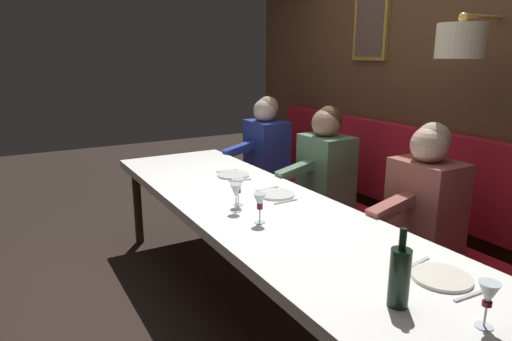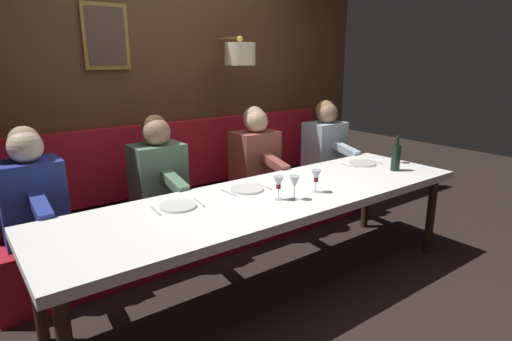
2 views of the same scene
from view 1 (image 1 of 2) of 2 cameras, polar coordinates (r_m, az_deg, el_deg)
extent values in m
plane|color=black|center=(3.07, 0.27, -17.47)|extent=(12.00, 12.00, 0.00)
cube|color=white|center=(2.76, 0.28, -4.88)|extent=(0.90, 3.19, 0.06)
cylinder|color=#301E12|center=(4.07, -14.74, -4.34)|extent=(0.07, 0.07, 0.68)
cylinder|color=#301E12|center=(4.29, -5.70, -2.94)|extent=(0.07, 0.07, 0.68)
cube|color=red|center=(3.44, 13.40, -9.90)|extent=(0.52, 3.39, 0.45)
cube|color=#51331E|center=(3.58, 21.63, 10.74)|extent=(0.10, 4.59, 2.90)
cube|color=red|center=(3.61, 19.72, -0.02)|extent=(0.10, 3.39, 0.64)
cube|color=olive|center=(3.95, 14.34, 17.12)|extent=(0.04, 0.37, 0.52)
cube|color=#4C382D|center=(3.94, 14.13, 17.15)|extent=(0.01, 0.31, 0.46)
cylinder|color=#B78E3D|center=(3.12, 26.76, 16.99)|extent=(0.35, 0.02, 0.02)
cylinder|color=beige|center=(2.97, 24.49, 14.70)|extent=(0.28, 0.28, 0.20)
sphere|color=#B78E3D|center=(2.97, 24.77, 17.19)|extent=(0.06, 0.06, 0.06)
cube|color=#934C42|center=(2.94, 20.66, -4.17)|extent=(0.30, 0.40, 0.56)
sphere|color=#D1A889|center=(2.84, 21.09, 3.04)|extent=(0.22, 0.22, 0.22)
sphere|color=tan|center=(2.85, 21.53, 3.69)|extent=(0.20, 0.20, 0.20)
cube|color=#934C42|center=(2.72, 16.81, -4.46)|extent=(0.33, 0.09, 0.14)
cube|color=#567A5B|center=(3.60, 8.84, -0.01)|extent=(0.30, 0.40, 0.56)
sphere|color=#A37A60|center=(3.52, 8.82, 5.93)|extent=(0.22, 0.22, 0.22)
sphere|color=#4C331E|center=(3.53, 9.23, 6.45)|extent=(0.20, 0.20, 0.20)
cube|color=#567A5B|center=(3.43, 5.06, 0.02)|extent=(0.33, 0.09, 0.14)
cube|color=#283893|center=(4.33, 1.34, 2.63)|extent=(0.30, 0.40, 0.56)
sphere|color=beige|center=(4.26, 1.14, 7.60)|extent=(0.22, 0.22, 0.22)
sphere|color=tan|center=(4.27, 1.49, 8.03)|extent=(0.20, 0.20, 0.20)
cube|color=#283893|center=(4.18, -2.06, 2.76)|extent=(0.33, 0.09, 0.14)
cylinder|color=silver|center=(2.03, 22.43, -12.39)|extent=(0.24, 0.24, 0.01)
cube|color=silver|center=(1.94, 25.48, -14.09)|extent=(0.17, 0.02, 0.01)
cube|color=silver|center=(2.13, 19.65, -10.97)|extent=(0.18, 0.04, 0.01)
cylinder|color=silver|center=(2.92, 2.55, -3.02)|extent=(0.24, 0.24, 0.01)
cube|color=silver|center=(2.79, 3.79, -3.93)|extent=(0.17, 0.02, 0.01)
cube|color=silver|center=(3.04, 1.40, -2.31)|extent=(0.18, 0.03, 0.01)
cylinder|color=silver|center=(3.37, -2.88, -0.56)|extent=(0.24, 0.24, 0.01)
cube|color=silver|center=(3.24, -2.03, -1.25)|extent=(0.17, 0.03, 0.01)
cube|color=silver|center=(3.51, -3.67, -0.03)|extent=(0.18, 0.03, 0.01)
cylinder|color=silver|center=(1.78, 26.86, -17.16)|extent=(0.06, 0.06, 0.00)
cylinder|color=silver|center=(1.76, 27.01, -16.06)|extent=(0.01, 0.01, 0.07)
cone|color=silver|center=(1.72, 27.33, -13.75)|extent=(0.07, 0.07, 0.08)
cylinder|color=maroon|center=(1.74, 27.19, -14.74)|extent=(0.03, 0.03, 0.02)
cylinder|color=silver|center=(2.46, 0.48, -6.57)|extent=(0.06, 0.06, 0.00)
cylinder|color=silver|center=(2.45, 0.48, -5.71)|extent=(0.01, 0.01, 0.07)
cone|color=silver|center=(2.42, 0.48, -3.93)|extent=(0.07, 0.07, 0.08)
cylinder|color=maroon|center=(2.43, 0.48, -4.55)|extent=(0.03, 0.03, 0.03)
cylinder|color=silver|center=(2.74, -2.26, -4.34)|extent=(0.06, 0.06, 0.00)
cylinder|color=silver|center=(2.72, -2.27, -3.56)|extent=(0.01, 0.01, 0.07)
cone|color=silver|center=(2.70, -2.28, -1.95)|extent=(0.07, 0.07, 0.08)
cylinder|color=maroon|center=(2.71, -2.28, -2.54)|extent=(0.03, 0.03, 0.03)
cylinder|color=silver|center=(2.64, -2.52, -5.10)|extent=(0.06, 0.06, 0.00)
cylinder|color=silver|center=(2.62, -2.53, -4.29)|extent=(0.01, 0.01, 0.07)
cone|color=silver|center=(2.60, -2.55, -2.62)|extent=(0.07, 0.07, 0.08)
cylinder|color=black|center=(1.74, 17.69, -12.82)|extent=(0.08, 0.08, 0.22)
cylinder|color=black|center=(1.68, 18.08, -8.25)|extent=(0.03, 0.03, 0.08)
camera|label=2|loc=(4.11, -42.75, 11.36)|focal=29.29mm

